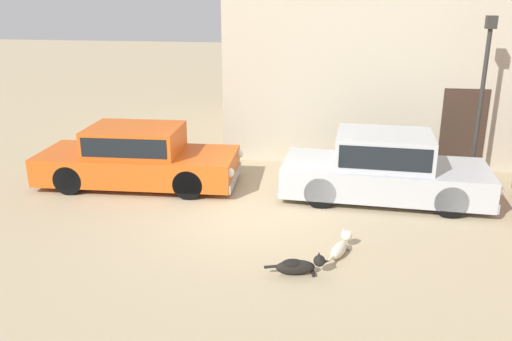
{
  "coord_description": "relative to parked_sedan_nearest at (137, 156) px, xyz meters",
  "views": [
    {
      "loc": [
        1.69,
        -10.0,
        4.32
      ],
      "look_at": [
        0.11,
        0.2,
        0.9
      ],
      "focal_mm": 37.48,
      "sensor_mm": 36.0,
      "label": 1
    }
  ],
  "objects": [
    {
      "name": "parked_sedan_second",
      "position": [
        5.66,
        -0.03,
        0.03
      ],
      "size": [
        4.62,
        2.04,
        1.48
      ],
      "rotation": [
        0.0,
        0.0,
        -0.05
      ],
      "color": "#B2B5BA",
      "rests_on": "ground_plane"
    },
    {
      "name": "parked_sedan_nearest",
      "position": [
        0.0,
        0.0,
        0.0
      ],
      "size": [
        4.8,
        2.02,
        1.41
      ],
      "rotation": [
        0.0,
        0.0,
        0.05
      ],
      "color": "#D15619",
      "rests_on": "ground_plane"
    },
    {
      "name": "stray_dog_tan",
      "position": [
        4.77,
        -2.89,
        -0.56
      ],
      "size": [
        0.43,
        1.03,
        0.35
      ],
      "rotation": [
        0.0,
        0.0,
        1.24
      ],
      "color": "beige",
      "rests_on": "ground_plane"
    },
    {
      "name": "ground_plane",
      "position": [
        2.9,
        -1.43,
        -0.69
      ],
      "size": [
        80.0,
        80.0,
        0.0
      ],
      "primitive_type": "plane",
      "color": "tan"
    },
    {
      "name": "stray_dog_spotted",
      "position": [
        4.1,
        -3.73,
        -0.54
      ],
      "size": [
        1.04,
        0.34,
        0.37
      ],
      "rotation": [
        0.0,
        0.0,
        0.2
      ],
      "color": "black",
      "rests_on": "ground_plane"
    },
    {
      "name": "street_lamp",
      "position": [
        7.86,
        1.4,
        1.78
      ],
      "size": [
        0.22,
        0.22,
        3.87
      ],
      "color": "#2D2B28",
      "rests_on": "ground_plane"
    }
  ]
}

